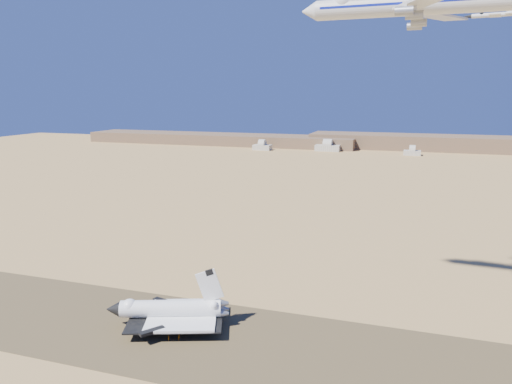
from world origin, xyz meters
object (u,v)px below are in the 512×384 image
(shuttle, at_px, (170,311))
(carrier_747, at_px, (416,5))
(crew_b, at_px, (179,337))
(crew_a, at_px, (169,338))
(chase_jet_d, at_px, (491,15))
(crew_c, at_px, (181,331))

(shuttle, distance_m, carrier_747, 117.24)
(carrier_747, height_order, crew_b, carrier_747)
(shuttle, xyz_separation_m, crew_a, (4.23, -8.92, -4.15))
(carrier_747, xyz_separation_m, chase_jet_d, (24.28, 44.57, 2.20))
(crew_c, xyz_separation_m, chase_jet_d, (85.79, 78.24, 97.69))
(carrier_747, bearing_deg, chase_jet_d, 64.67)
(chase_jet_d, bearing_deg, carrier_747, -109.50)
(crew_a, height_order, crew_c, crew_c)
(crew_b, bearing_deg, crew_c, -3.28)
(crew_a, height_order, chase_jet_d, chase_jet_d)
(chase_jet_d, bearing_deg, crew_a, -127.31)
(shuttle, relative_size, chase_jet_d, 2.31)
(shuttle, height_order, crew_a, shuttle)
(carrier_747, relative_size, crew_a, 46.13)
(crew_a, distance_m, crew_b, 3.05)
(carrier_747, distance_m, crew_a, 120.75)
(shuttle, xyz_separation_m, chase_jet_d, (91.41, 74.15, 93.66))
(shuttle, xyz_separation_m, crew_b, (6.94, -7.54, -4.06))
(carrier_747, bearing_deg, crew_a, -145.28)
(crew_a, relative_size, chase_jet_d, 0.10)
(crew_b, height_order, crew_c, crew_c)
(crew_a, bearing_deg, crew_b, -59.33)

